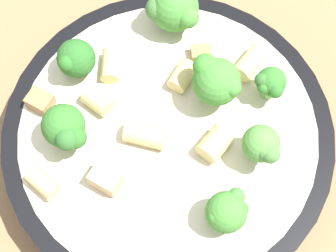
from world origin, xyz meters
TOP-DOWN VIEW (x-y plane):
  - ground_plane at (0.00, 0.00)m, footprint 2.00×2.00m
  - pasta_bowl at (0.00, 0.00)m, footprint 0.24×0.24m
  - broccoli_floret_0 at (-0.04, 0.02)m, footprint 0.03×0.04m
  - broccoli_floret_1 at (-0.00, 0.07)m, footprint 0.03×0.03m
  - broccoli_floret_2 at (0.05, 0.06)m, footprint 0.03×0.03m
  - broccoli_floret_3 at (-0.09, -0.03)m, footprint 0.04×0.04m
  - broccoli_floret_4 at (-0.06, 0.06)m, footprint 0.02×0.02m
  - broccoli_floret_5 at (-0.02, -0.08)m, footprint 0.03×0.03m
  - broccoli_floret_6 at (0.03, -0.06)m, footprint 0.03×0.04m
  - rigatoni_0 at (0.07, -0.06)m, footprint 0.02×0.03m
  - rigatoni_1 at (-0.00, -0.06)m, footprint 0.02×0.02m
  - rigatoni_2 at (-0.07, 0.04)m, footprint 0.03×0.02m
  - rigatoni_3 at (-0.04, -0.01)m, footprint 0.02×0.02m
  - rigatoni_4 at (-0.03, -0.06)m, footprint 0.03×0.02m
  - rigatoni_5 at (-0.00, 0.04)m, footprint 0.03×0.02m
  - rigatoni_6 at (0.01, -0.01)m, footprint 0.02×0.03m
  - chicken_chunk_0 at (-0.07, 0.00)m, footprint 0.02×0.02m
  - chicken_chunk_1 at (0.02, -0.10)m, footprint 0.02×0.02m
  - chicken_chunk_2 at (0.05, -0.03)m, footprint 0.02×0.02m

SIDE VIEW (x-z plane):
  - ground_plane at x=0.00m, z-range 0.00..0.00m
  - pasta_bowl at x=0.00m, z-range 0.00..0.04m
  - chicken_chunk_0 at x=-0.07m, z-range 0.04..0.05m
  - chicken_chunk_1 at x=0.02m, z-range 0.04..0.05m
  - rigatoni_0 at x=0.07m, z-range 0.04..0.05m
  - rigatoni_4 at x=-0.03m, z-range 0.04..0.05m
  - rigatoni_3 at x=-0.04m, z-range 0.04..0.05m
  - rigatoni_1 at x=0.00m, z-range 0.04..0.05m
  - rigatoni_6 at x=0.01m, z-range 0.04..0.06m
  - rigatoni_2 at x=-0.07m, z-range 0.04..0.06m
  - chicken_chunk_2 at x=0.05m, z-range 0.04..0.06m
  - rigatoni_5 at x=0.00m, z-range 0.04..0.06m
  - broccoli_floret_4 at x=-0.06m, z-range 0.04..0.07m
  - broccoli_floret_2 at x=0.05m, z-range 0.04..0.08m
  - broccoli_floret_5 at x=-0.02m, z-range 0.04..0.08m
  - broccoli_floret_3 at x=-0.09m, z-range 0.04..0.08m
  - broccoli_floret_6 at x=0.03m, z-range 0.04..0.08m
  - broccoli_floret_1 at x=0.00m, z-range 0.05..0.08m
  - broccoli_floret_0 at x=-0.04m, z-range 0.05..0.09m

